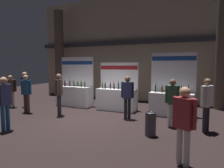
{
  "coord_description": "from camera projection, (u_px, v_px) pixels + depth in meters",
  "views": [
    {
      "loc": [
        3.8,
        -6.52,
        2.07
      ],
      "look_at": [
        0.71,
        0.42,
        1.36
      ],
      "focal_mm": 31.89,
      "sensor_mm": 36.0,
      "label": 1
    }
  ],
  "objects": [
    {
      "name": "ground_plane",
      "position": [
        91.0,
        119.0,
        7.66
      ],
      "size": [
        25.2,
        25.2,
        0.0
      ],
      "primitive_type": "plane",
      "color": "black"
    },
    {
      "name": "hall_colonnade",
      "position": [
        131.0,
        49.0,
        11.71
      ],
      "size": [
        12.6,
        1.23,
        6.18
      ],
      "color": "tan",
      "rests_on": "ground_plane"
    },
    {
      "name": "exhibitor_booth_0",
      "position": [
        74.0,
        94.0,
        10.17
      ],
      "size": [
        1.92,
        0.72,
        2.5
      ],
      "color": "white",
      "rests_on": "ground_plane"
    },
    {
      "name": "exhibitor_booth_1",
      "position": [
        116.0,
        98.0,
        9.2
      ],
      "size": [
        1.9,
        0.66,
        2.2
      ],
      "color": "white",
      "rests_on": "ground_plane"
    },
    {
      "name": "exhibitor_booth_2",
      "position": [
        171.0,
        101.0,
        8.14
      ],
      "size": [
        1.82,
        0.66,
        2.59
      ],
      "color": "white",
      "rests_on": "ground_plane"
    },
    {
      "name": "trash_bin",
      "position": [
        150.0,
        124.0,
        5.84
      ],
      "size": [
        0.32,
        0.32,
        0.7
      ],
      "color": "#38383D",
      "rests_on": "ground_plane"
    },
    {
      "name": "visitor_0",
      "position": [
        4.0,
        99.0,
        6.24
      ],
      "size": [
        0.27,
        0.5,
        1.71
      ],
      "rotation": [
        0.0,
        0.0,
        4.58
      ],
      "color": "navy",
      "rests_on": "ground_plane"
    },
    {
      "name": "visitor_1",
      "position": [
        127.0,
        94.0,
        7.64
      ],
      "size": [
        0.49,
        0.31,
        1.66
      ],
      "rotation": [
        0.0,
        0.0,
        3.38
      ],
      "color": "#23232D",
      "rests_on": "ground_plane"
    },
    {
      "name": "visitor_2",
      "position": [
        184.0,
        119.0,
        4.04
      ],
      "size": [
        0.48,
        0.4,
        1.65
      ],
      "rotation": [
        0.0,
        0.0,
        2.6
      ],
      "color": "silver",
      "rests_on": "ground_plane"
    },
    {
      "name": "visitor_3",
      "position": [
        59.0,
        91.0,
        8.18
      ],
      "size": [
        0.36,
        0.46,
        1.74
      ],
      "rotation": [
        0.0,
        0.0,
        2.02
      ],
      "color": "#23232D",
      "rests_on": "ground_plane"
    },
    {
      "name": "visitor_4",
      "position": [
        25.0,
        86.0,
        9.8
      ],
      "size": [
        0.57,
        0.4,
        1.74
      ],
      "rotation": [
        0.0,
        0.0,
        2.74
      ],
      "color": "silver",
      "rests_on": "ground_plane"
    },
    {
      "name": "visitor_5",
      "position": [
        207.0,
        100.0,
        6.12
      ],
      "size": [
        0.38,
        0.51,
        1.68
      ],
      "rotation": [
        0.0,
        0.0,
        1.13
      ],
      "color": "#23232D",
      "rests_on": "ground_plane"
    },
    {
      "name": "visitor_6",
      "position": [
        172.0,
        99.0,
        6.64
      ],
      "size": [
        0.46,
        0.3,
        1.62
      ],
      "rotation": [
        0.0,
        0.0,
        3.38
      ],
      "color": "silver",
      "rests_on": "ground_plane"
    },
    {
      "name": "visitor_7",
      "position": [
        26.0,
        90.0,
        8.67
      ],
      "size": [
        0.54,
        0.24,
        1.66
      ],
      "rotation": [
        0.0,
        0.0,
        3.17
      ],
      "color": "#47382D",
      "rests_on": "ground_plane"
    },
    {
      "name": "visitor_8",
      "position": [
        11.0,
        88.0,
        9.78
      ],
      "size": [
        0.49,
        0.41,
        1.59
      ],
      "rotation": [
        0.0,
        0.0,
        3.65
      ],
      "color": "#ADA393",
      "rests_on": "ground_plane"
    }
  ]
}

